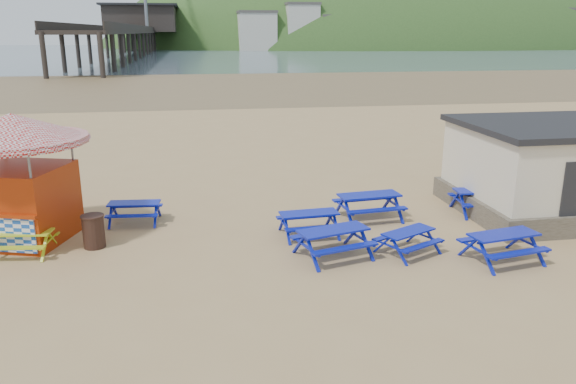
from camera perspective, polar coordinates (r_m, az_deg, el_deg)
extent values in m
plane|color=tan|center=(17.42, -1.38, -4.61)|extent=(400.00, 400.00, 0.00)
plane|color=brown|center=(71.45, -7.80, 10.93)|extent=(400.00, 400.00, 0.00)
plane|color=#4B5E6B|center=(186.26, -9.09, 13.92)|extent=(400.00, 400.00, 0.00)
cube|color=#001A9D|center=(19.20, -15.37, -1.09)|extent=(1.72, 0.80, 0.05)
cube|color=#001A9D|center=(19.80, -15.03, -1.34)|extent=(1.69, 0.38, 0.05)
cube|color=#001A9D|center=(18.76, -15.62, -2.35)|extent=(1.69, 0.38, 0.05)
cube|color=#001A9D|center=(19.04, 8.26, -0.31)|extent=(2.14, 1.01, 0.06)
cube|color=#001A9D|center=(19.74, 7.43, -0.67)|extent=(2.08, 0.50, 0.06)
cube|color=#001A9D|center=(18.54, 9.07, -1.84)|extent=(2.08, 0.50, 0.06)
cube|color=#001A9D|center=(20.64, 19.31, 0.13)|extent=(2.05, 0.94, 0.06)
cube|color=#001A9D|center=(21.31, 18.53, -0.18)|extent=(2.01, 0.45, 0.06)
cube|color=#001A9D|center=(20.14, 19.97, -1.23)|extent=(2.01, 0.45, 0.06)
cube|color=#001A9D|center=(15.72, 4.63, -3.88)|extent=(2.11, 1.27, 0.05)
cube|color=#001A9D|center=(16.36, 3.46, -4.18)|extent=(1.98, 0.80, 0.05)
cube|color=#001A9D|center=(15.29, 5.83, -5.71)|extent=(1.98, 0.80, 0.05)
cube|color=#001A9D|center=(16.50, 21.08, -4.04)|extent=(2.03, 1.08, 0.05)
cube|color=#001A9D|center=(17.05, 19.59, -4.32)|extent=(1.95, 0.60, 0.05)
cube|color=#001A9D|center=(16.15, 22.44, -5.75)|extent=(1.95, 0.60, 0.05)
cube|color=#001A9D|center=(16.34, 12.14, -3.95)|extent=(1.73, 1.29, 0.04)
cube|color=#001A9D|center=(16.76, 10.72, -4.27)|extent=(1.55, 0.93, 0.04)
cube|color=#001A9D|center=(16.10, 13.52, -5.30)|extent=(1.55, 0.93, 0.04)
cube|color=#9DD00F|center=(17.60, -25.43, -3.73)|extent=(1.69, 0.82, 0.05)
cube|color=#9DD00F|center=(18.15, -24.70, -3.91)|extent=(1.65, 0.42, 0.05)
cube|color=#9DD00F|center=(17.21, -26.00, -5.12)|extent=(1.65, 0.42, 0.05)
cube|color=#9C2908|center=(18.67, -25.37, -1.10)|extent=(3.15, 3.15, 2.28)
cone|color=silver|center=(18.19, -26.24, 5.95)|extent=(5.43, 5.43, 0.80)
cylinder|color=silver|center=(18.25, -26.09, 4.72)|extent=(5.29, 5.29, 0.20)
cylinder|color=#38221A|center=(17.44, -19.14, -3.84)|extent=(0.63, 0.63, 0.96)
cylinder|color=#38221A|center=(17.29, -19.29, -2.32)|extent=(0.67, 0.67, 0.04)
cube|color=#665B4C|center=(22.16, 26.17, -0.81)|extent=(7.40, 5.40, 0.70)
cube|color=beige|center=(21.82, 26.65, 2.97)|extent=(7.00, 5.00, 2.30)
cube|color=black|center=(21.61, 27.04, 6.06)|extent=(7.30, 5.30, 0.20)
cube|color=black|center=(19.07, 27.17, -0.17)|extent=(0.90, 0.06, 2.00)
cube|color=black|center=(191.79, -14.77, 15.46)|extent=(9.00, 220.00, 0.60)
cube|color=black|center=(202.80, -14.59, 16.60)|extent=(22.00, 30.00, 8.00)
cube|color=black|center=(202.92, -14.68, 17.81)|extent=(24.00, 32.00, 0.60)
ellipsoid|color=#2D4C1E|center=(263.37, 11.26, 12.19)|extent=(264.00, 144.00, 108.00)
cube|color=#001A9D|center=(17.35, 2.15, -2.17)|extent=(1.84, 0.82, 0.05)
cube|color=#001A9D|center=(17.98, 1.63, -2.43)|extent=(1.81, 0.38, 0.05)
cube|color=#001A9D|center=(16.89, 2.69, -3.68)|extent=(1.81, 0.38, 0.05)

